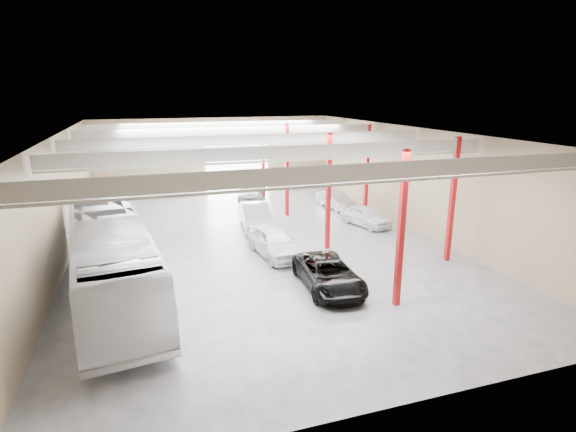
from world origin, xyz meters
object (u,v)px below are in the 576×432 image
coach_bus (112,260)px  car_row_a (275,242)px  black_sedan (329,274)px  car_right_far (365,216)px  car_row_c (251,191)px  car_row_b (255,216)px  car_right_near (336,200)px

coach_bus → car_row_a: size_ratio=2.79×
black_sedan → car_right_far: black_sedan is taller
car_row_c → car_right_far: car_row_c is taller
car_row_b → black_sedan: bearing=-79.2°
coach_bus → car_right_far: 18.03m
car_row_b → car_row_c: bearing=84.3°
car_right_near → car_right_far: (0.00, -5.20, 0.03)m
car_row_b → car_row_c: size_ratio=1.01×
car_row_b → car_row_c: 8.71m
car_row_c → car_right_near: bearing=-23.6°
black_sedan → car_right_far: size_ratio=1.28×
black_sedan → car_right_near: black_sedan is taller
car_row_c → car_right_near: (5.89, -5.15, -0.06)m
coach_bus → car_row_b: coach_bus is taller
coach_bus → black_sedan: size_ratio=2.56×
car_right_near → car_row_b: bearing=-164.3°
coach_bus → car_row_c: 20.41m
coach_bus → car_row_b: 12.59m
black_sedan → car_row_a: 5.34m
black_sedan → car_row_a: bearing=106.4°
car_row_b → car_right_far: 7.86m
car_row_a → car_row_b: (0.28, 5.71, 0.02)m
car_row_c → car_right_far: 11.91m
black_sedan → car_row_b: 10.95m
car_right_far → black_sedan: bearing=-141.8°
coach_bus → black_sedan: coach_bus is taller
coach_bus → car_right_far: (16.58, 6.99, -1.19)m
black_sedan → car_row_a: car_row_a is taller
coach_bus → car_row_b: size_ratio=2.62×
car_row_c → car_right_far: bearing=-42.8°
car_row_c → black_sedan: bearing=-74.9°
car_right_far → car_row_c: bearing=104.4°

